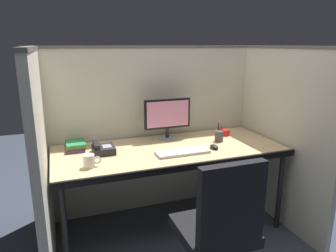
% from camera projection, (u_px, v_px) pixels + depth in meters
% --- Properties ---
extents(ground_plane, '(8.00, 8.00, 0.00)m').
position_uv_depth(ground_plane, '(183.00, 246.00, 2.54)').
color(ground_plane, '#383F4C').
extents(cubicle_partition_rear, '(2.21, 0.06, 1.57)m').
position_uv_depth(cubicle_partition_rear, '(154.00, 129.00, 3.01)').
color(cubicle_partition_rear, beige).
rests_on(cubicle_partition_rear, ground).
extents(cubicle_partition_left, '(0.06, 1.41, 1.57)m').
position_uv_depth(cubicle_partition_left, '(42.00, 161.00, 2.19)').
color(cubicle_partition_left, beige).
rests_on(cubicle_partition_left, ground).
extents(cubicle_partition_right, '(0.06, 1.41, 1.57)m').
position_uv_depth(cubicle_partition_right, '(276.00, 134.00, 2.85)').
color(cubicle_partition_right, beige).
rests_on(cubicle_partition_right, ground).
extents(desk, '(1.90, 0.80, 0.74)m').
position_uv_depth(desk, '(171.00, 154.00, 2.62)').
color(desk, tan).
rests_on(desk, ground).
extents(office_chair, '(0.52, 0.52, 0.97)m').
position_uv_depth(office_chair, '(217.00, 248.00, 1.93)').
color(office_chair, black).
rests_on(office_chair, ground).
extents(monitor_center, '(0.43, 0.17, 0.37)m').
position_uv_depth(monitor_center, '(167.00, 116.00, 2.82)').
color(monitor_center, gray).
rests_on(monitor_center, desk).
extents(keyboard_main, '(0.43, 0.15, 0.02)m').
position_uv_depth(keyboard_main, '(183.00, 152.00, 2.49)').
color(keyboard_main, silver).
rests_on(keyboard_main, desk).
extents(computer_mouse, '(0.06, 0.10, 0.04)m').
position_uv_depth(computer_mouse, '(214.00, 147.00, 2.60)').
color(computer_mouse, black).
rests_on(computer_mouse, desk).
extents(coffee_mug, '(0.13, 0.08, 0.09)m').
position_uv_depth(coffee_mug, '(89.00, 161.00, 2.20)').
color(coffee_mug, silver).
rests_on(coffee_mug, desk).
extents(book_stack, '(0.16, 0.23, 0.07)m').
position_uv_depth(book_stack, '(75.00, 146.00, 2.58)').
color(book_stack, '#4C3366').
rests_on(book_stack, desk).
extents(desk_phone, '(0.17, 0.19, 0.09)m').
position_uv_depth(desk_phone, '(103.00, 149.00, 2.50)').
color(desk_phone, black).
rests_on(desk_phone, desk).
extents(pen_cup, '(0.08, 0.08, 0.17)m').
position_uv_depth(pen_cup, '(219.00, 136.00, 2.80)').
color(pen_cup, '#4C4742').
rests_on(pen_cup, desk).
extents(red_stapler, '(0.04, 0.15, 0.06)m').
position_uv_depth(red_stapler, '(223.00, 132.00, 3.02)').
color(red_stapler, red).
rests_on(red_stapler, desk).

